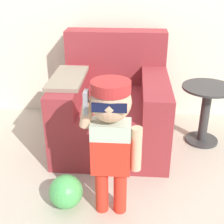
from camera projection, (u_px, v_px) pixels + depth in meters
ground_plane at (119, 141)px, 2.80m from camera, size 10.00×10.00×0.00m
armchair at (113, 105)px, 2.72m from camera, size 0.93×1.02×0.90m
person_child at (111, 130)px, 1.77m from camera, size 0.36×0.27×0.88m
side_table at (206, 109)px, 2.67m from camera, size 0.44×0.44×0.52m
toy_ball at (66, 192)px, 2.01m from camera, size 0.22×0.22×0.22m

